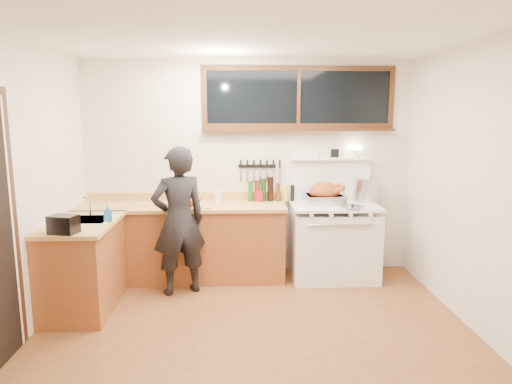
{
  "coord_description": "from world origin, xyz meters",
  "views": [
    {
      "loc": [
        -0.15,
        -3.84,
        1.96
      ],
      "look_at": [
        0.05,
        0.85,
        1.15
      ],
      "focal_mm": 32.0,
      "sensor_mm": 36.0,
      "label": 1
    }
  ],
  "objects_px": {
    "man": "(179,221)",
    "roast_turkey": "(325,194)",
    "cutting_board": "(190,203)",
    "vintage_stove": "(333,240)"
  },
  "relations": [
    {
      "from": "man",
      "to": "roast_turkey",
      "type": "bearing_deg",
      "value": 16.3
    },
    {
      "from": "man",
      "to": "cutting_board",
      "type": "distance_m",
      "value": 0.32
    },
    {
      "from": "roast_turkey",
      "to": "man",
      "type": "bearing_deg",
      "value": -163.7
    },
    {
      "from": "vintage_stove",
      "to": "man",
      "type": "distance_m",
      "value": 1.86
    },
    {
      "from": "man",
      "to": "roast_turkey",
      "type": "relative_size",
      "value": 3.17
    },
    {
      "from": "vintage_stove",
      "to": "man",
      "type": "height_order",
      "value": "man"
    },
    {
      "from": "man",
      "to": "vintage_stove",
      "type": "bearing_deg",
      "value": 12.95
    },
    {
      "from": "cutting_board",
      "to": "roast_turkey",
      "type": "relative_size",
      "value": 1.01
    },
    {
      "from": "vintage_stove",
      "to": "cutting_board",
      "type": "xyz_separation_m",
      "value": [
        -1.69,
        -0.14,
        0.49
      ]
    },
    {
      "from": "man",
      "to": "roast_turkey",
      "type": "distance_m",
      "value": 1.76
    }
  ]
}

